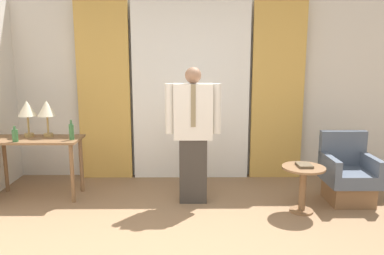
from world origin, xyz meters
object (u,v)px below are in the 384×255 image
Objects in this scene: armchair at (348,176)px; table_lamp_right at (47,110)px; desk at (36,148)px; side_table at (303,181)px; book at (304,165)px; bottle_by_lamp at (71,132)px; table_lamp_left at (27,110)px; person at (193,131)px; bottle_near_edge at (15,135)px.

table_lamp_right is at bearing 175.50° from armchair.
desk is at bearing 177.40° from armchair.
armchair is at bearing -4.50° from table_lamp_right.
book is (0.01, 0.02, 0.19)m from side_table.
armchair is (3.43, -0.10, -0.56)m from bottle_by_lamp.
table_lamp_left is at bearing 175.78° from armchair.
table_lamp_left reaches higher than book.
table_lamp_left is at bearing 169.66° from book.
book is (2.78, -0.42, -0.31)m from bottle_by_lamp.
desk is at bearing -44.05° from table_lamp_left.
armchair is at bearing 26.89° from side_table.
person is at bearing 165.15° from side_table.
side_table is (3.38, -0.63, -0.75)m from table_lamp_left.
table_lamp_right reaches higher than bottle_near_edge.
desk is 3.31m from side_table.
bottle_near_edge is at bearing -131.45° from desk.
desk is 0.68× the size of person.
book is at bearing -8.54° from bottle_by_lamp.
bottle_by_lamp reaches higher than bottle_near_edge.
bottle_near_edge reaches higher than desk.
person is at bearing 165.90° from book.
table_lamp_left is at bearing 161.79° from bottle_by_lamp.
book is (3.39, -0.62, -0.56)m from table_lamp_left.
desk is at bearing 174.89° from person.
person is 3.05× the size of side_table.
table_lamp_left is at bearing 171.96° from person.
table_lamp_right is 0.48m from bottle_by_lamp.
person reaches higher than armchair.
table_lamp_right reaches higher than desk.
armchair is at bearing -1.61° from bottle_by_lamp.
person is at bearing -179.98° from armchair.
side_table is at bearing -120.34° from book.
person is (2.16, 0.01, 0.05)m from bottle_near_edge.
side_table is at bearing -8.96° from desk.
book is at bearing -10.34° from table_lamp_left.
bottle_by_lamp is at bearing 8.98° from bottle_near_edge.
book is (1.27, -0.32, -0.34)m from person.
table_lamp_left is 0.28× the size of person.
armchair is (3.92, -0.18, -0.32)m from desk.
bottle_near_edge reaches higher than side_table.
armchair reaches higher than side_table.
bottle_near_edge reaches higher than book.
table_lamp_left is at bearing 82.91° from bottle_near_edge.
bottle_by_lamp is (0.49, -0.08, 0.23)m from desk.
side_table is at bearing -11.44° from table_lamp_right.
table_lamp_right is (0.12, 0.12, 0.48)m from desk.
bottle_by_lamp is 2.83m from book.
desk is 0.51m from table_lamp_left.
table_lamp_right is 2.19× the size of book.
table_lamp_right is at bearing 168.56° from side_table.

